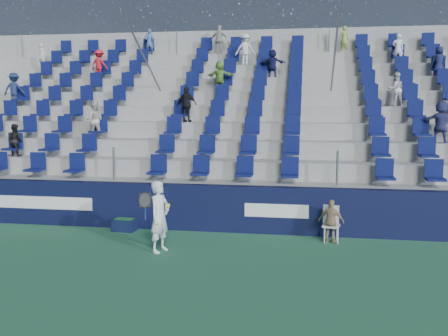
% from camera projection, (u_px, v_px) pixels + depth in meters
% --- Properties ---
extents(ground, '(70.00, 70.00, 0.00)m').
position_uv_depth(ground, '(191.00, 271.00, 9.89)').
color(ground, '#2E6D49').
rests_on(ground, ground).
extents(sponsor_wall, '(24.00, 0.32, 1.20)m').
position_uv_depth(sponsor_wall, '(219.00, 208.00, 12.89)').
color(sponsor_wall, black).
rests_on(sponsor_wall, ground).
extents(grandstand, '(24.00, 8.17, 6.63)m').
position_uv_depth(grandstand, '(243.00, 136.00, 17.68)').
color(grandstand, '#AAAAA5').
rests_on(grandstand, ground).
extents(tennis_player, '(0.69, 0.68, 1.60)m').
position_uv_depth(tennis_player, '(160.00, 216.00, 11.07)').
color(tennis_player, white).
rests_on(tennis_player, ground).
extents(line_judge_chair, '(0.45, 0.46, 0.87)m').
position_uv_depth(line_judge_chair, '(331.00, 221.00, 11.95)').
color(line_judge_chair, white).
rests_on(line_judge_chair, ground).
extents(line_judge, '(0.66, 0.41, 1.04)m').
position_uv_depth(line_judge, '(331.00, 221.00, 11.81)').
color(line_judge, tan).
rests_on(line_judge, ground).
extents(ball_bin, '(0.62, 0.44, 0.33)m').
position_uv_depth(ball_bin, '(124.00, 224.00, 12.95)').
color(ball_bin, '#0E1736').
rests_on(ball_bin, ground).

